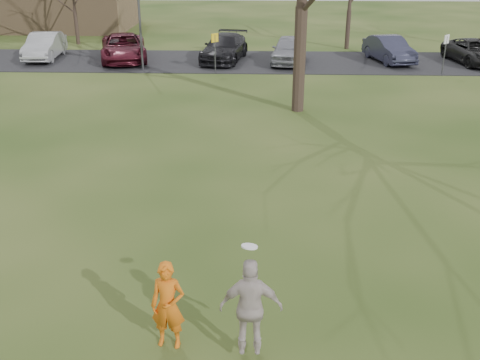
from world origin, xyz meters
name	(u,v)px	position (x,y,z in m)	size (l,w,h in m)	color
ground	(232,346)	(0.00, 0.00, 0.00)	(120.00, 120.00, 0.00)	#1E380F
parking_strip	(254,62)	(0.00, 25.00, 0.02)	(62.00, 6.50, 0.04)	black
player_defender	(168,305)	(-1.10, 0.02, 0.83)	(0.60, 0.40, 1.66)	orange
car_1	(44,46)	(-12.36, 25.27, 0.79)	(1.58, 4.53, 1.49)	#A5A6AB
car_2	(124,47)	(-7.57, 24.92, 0.79)	(2.51, 5.43, 1.51)	#4E121F
car_3	(224,48)	(-1.70, 25.13, 0.78)	(2.08, 5.11, 1.48)	black
car_4	(289,50)	(2.02, 24.60, 0.79)	(1.78, 4.42, 1.51)	gray
car_5	(389,49)	(7.80, 25.15, 0.76)	(1.52, 4.37, 1.44)	#2C2D42
car_6	(475,52)	(12.62, 24.89, 0.70)	(2.20, 4.78, 1.33)	black
catching_play	(251,307)	(0.34, -0.30, 1.06)	(1.05, 0.57, 1.97)	#BCAEA9
building	(4,2)	(-20.00, 38.00, 1.93)	(20.60, 8.50, 5.14)	#8C6D4C
sign_yellow	(215,46)	(-2.00, 22.00, 1.45)	(0.35, 0.35, 2.08)	#47474C
sign_white	(446,47)	(10.00, 22.00, 1.45)	(0.35, 0.35, 2.08)	#47474C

